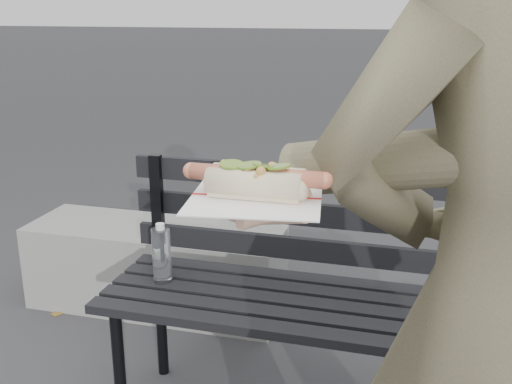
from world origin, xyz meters
TOP-DOWN VIEW (x-y plane):
  - park_bench at (-0.12, 1.01)m, footprint 1.50×0.44m
  - concrete_block at (-1.03, 1.63)m, footprint 1.20×0.40m
  - person at (0.29, 0.14)m, footprint 0.75×0.59m
  - held_hotdog at (0.09, 0.10)m, footprint 0.62×0.32m

SIDE VIEW (x-z plane):
  - concrete_block at x=-1.03m, z-range 0.00..0.40m
  - park_bench at x=-0.12m, z-range 0.08..0.96m
  - person at x=0.29m, z-range 0.00..1.78m
  - held_hotdog at x=0.09m, z-range 1.06..1.26m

